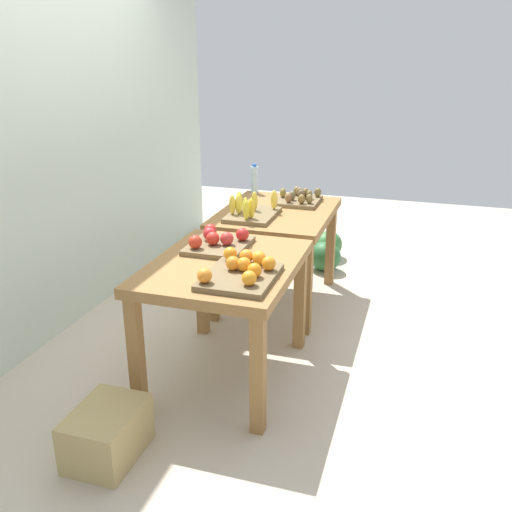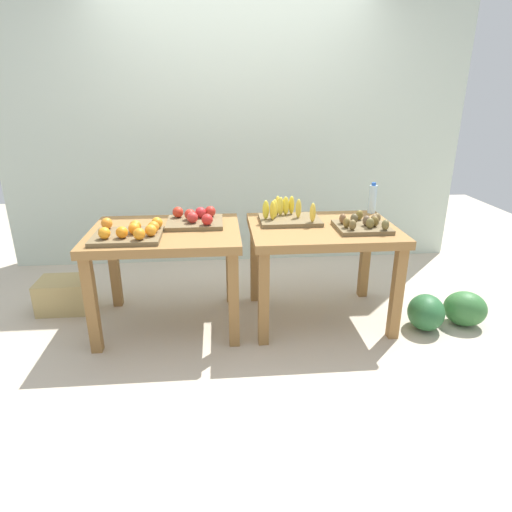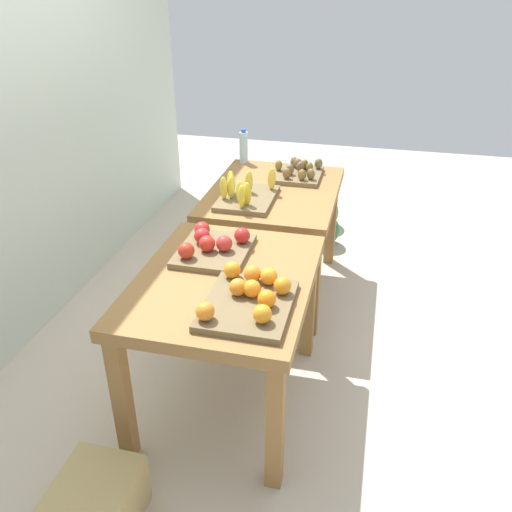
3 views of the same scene
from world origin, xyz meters
name	(u,v)px [view 2 (image 2 of 3)]	position (x,y,z in m)	size (l,w,h in m)	color
ground_plane	(246,319)	(0.00, 0.00, 0.00)	(8.00, 8.00, 0.00)	#C3B49D
back_wall	(235,107)	(0.00, 1.35, 1.50)	(4.40, 0.12, 3.00)	silver
display_table_left	(166,244)	(-0.56, 0.00, 0.63)	(1.04, 0.80, 0.73)	olive
display_table_right	(322,240)	(0.56, 0.00, 0.63)	(1.04, 0.80, 0.73)	olive
orange_bin	(130,233)	(-0.76, -0.17, 0.77)	(0.45, 0.36, 0.11)	brown
apple_bin	(195,219)	(-0.35, 0.12, 0.77)	(0.40, 0.34, 0.11)	brown
banana_crate	(288,215)	(0.33, 0.13, 0.78)	(0.44, 0.32, 0.17)	brown
kiwi_bin	(363,225)	(0.81, -0.11, 0.77)	(0.36, 0.33, 0.10)	brown
water_bottle	(372,199)	(1.03, 0.32, 0.85)	(0.06, 0.06, 0.24)	silver
watermelon_pile	(446,310)	(1.46, -0.23, 0.13)	(0.68, 0.40, 0.26)	#377238
cardboard_produce_box	(66,295)	(-1.41, 0.30, 0.13)	(0.40, 0.30, 0.25)	tan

